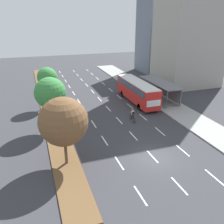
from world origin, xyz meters
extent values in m
plane|color=#38383D|center=(0.00, 0.00, 0.00)|extent=(140.00, 140.00, 0.00)
cube|color=brown|center=(-8.30, 20.00, 0.06)|extent=(2.60, 52.00, 0.12)
cube|color=#9E9E99|center=(9.25, 20.00, 0.07)|extent=(4.50, 52.00, 0.15)
cube|color=white|center=(-3.50, -4.32, 0.00)|extent=(0.14, 2.35, 0.01)
cube|color=white|center=(-3.50, 0.35, 0.00)|extent=(0.14, 2.35, 0.01)
cube|color=white|center=(-3.50, 5.03, 0.00)|extent=(0.14, 2.35, 0.01)
cube|color=white|center=(-3.50, 9.71, 0.00)|extent=(0.14, 2.35, 0.01)
cube|color=white|center=(-3.50, 14.38, 0.00)|extent=(0.14, 2.35, 0.01)
cube|color=white|center=(-3.50, 19.06, 0.00)|extent=(0.14, 2.35, 0.01)
cube|color=white|center=(-3.50, 23.74, 0.00)|extent=(0.14, 2.35, 0.01)
cube|color=white|center=(-3.50, 28.41, 0.00)|extent=(0.14, 2.35, 0.01)
cube|color=white|center=(-3.50, 33.09, 0.00)|extent=(0.14, 2.35, 0.01)
cube|color=white|center=(-3.50, 37.77, 0.00)|extent=(0.14, 2.35, 0.01)
cube|color=white|center=(-3.50, 42.45, 0.00)|extent=(0.14, 2.35, 0.01)
cube|color=white|center=(0.00, -4.32, 0.00)|extent=(0.14, 2.35, 0.01)
cube|color=white|center=(0.00, 0.35, 0.00)|extent=(0.14, 2.35, 0.01)
cube|color=white|center=(0.00, 5.03, 0.00)|extent=(0.14, 2.35, 0.01)
cube|color=white|center=(0.00, 9.71, 0.00)|extent=(0.14, 2.35, 0.01)
cube|color=white|center=(0.00, 14.38, 0.00)|extent=(0.14, 2.35, 0.01)
cube|color=white|center=(0.00, 19.06, 0.00)|extent=(0.14, 2.35, 0.01)
cube|color=white|center=(0.00, 23.74, 0.00)|extent=(0.14, 2.35, 0.01)
cube|color=white|center=(0.00, 28.41, 0.00)|extent=(0.14, 2.35, 0.01)
cube|color=white|center=(0.00, 33.09, 0.00)|extent=(0.14, 2.35, 0.01)
cube|color=white|center=(0.00, 37.77, 0.00)|extent=(0.14, 2.35, 0.01)
cube|color=white|center=(0.00, 42.45, 0.00)|extent=(0.14, 2.35, 0.01)
cube|color=white|center=(3.50, -4.32, 0.00)|extent=(0.14, 2.35, 0.01)
cube|color=white|center=(3.50, 0.35, 0.00)|extent=(0.14, 2.35, 0.01)
cube|color=white|center=(3.50, 5.03, 0.00)|extent=(0.14, 2.35, 0.01)
cube|color=white|center=(3.50, 9.71, 0.00)|extent=(0.14, 2.35, 0.01)
cube|color=white|center=(3.50, 14.38, 0.00)|extent=(0.14, 2.35, 0.01)
cube|color=white|center=(3.50, 19.06, 0.00)|extent=(0.14, 2.35, 0.01)
cube|color=white|center=(3.50, 23.74, 0.00)|extent=(0.14, 2.35, 0.01)
cube|color=white|center=(3.50, 28.41, 0.00)|extent=(0.14, 2.35, 0.01)
cube|color=white|center=(3.50, 33.09, 0.00)|extent=(0.14, 2.35, 0.01)
cube|color=white|center=(3.50, 37.77, 0.00)|extent=(0.14, 2.35, 0.01)
cube|color=white|center=(3.50, 42.45, 0.00)|extent=(0.14, 2.35, 0.01)
cube|color=gray|center=(9.25, 15.73, 0.20)|extent=(2.60, 9.28, 0.10)
cylinder|color=#56565B|center=(8.07, 11.34, 1.55)|extent=(0.16, 0.16, 2.60)
cylinder|color=#56565B|center=(8.07, 20.11, 1.55)|extent=(0.16, 0.16, 2.60)
cylinder|color=#56565B|center=(10.43, 11.34, 1.55)|extent=(0.16, 0.16, 2.60)
cylinder|color=#56565B|center=(10.43, 20.11, 1.55)|extent=(0.16, 0.16, 2.60)
cube|color=gray|center=(10.49, 15.73, 1.55)|extent=(0.10, 8.81, 2.34)
cube|color=slate|center=(9.25, 15.73, 2.93)|extent=(2.90, 9.68, 0.16)
cube|color=red|center=(5.25, 15.74, 1.85)|extent=(2.50, 11.20, 2.80)
cube|color=#2D3D4C|center=(5.25, 15.74, 2.70)|extent=(2.54, 10.30, 0.90)
cube|color=silver|center=(5.25, 15.74, 3.31)|extent=(2.45, 10.98, 0.12)
cube|color=#2D3D4C|center=(5.25, 21.36, 2.20)|extent=(2.25, 0.06, 1.54)
cube|color=white|center=(5.25, 10.12, 1.65)|extent=(2.12, 0.04, 0.90)
cylinder|color=black|center=(4.15, 19.21, 0.50)|extent=(0.30, 1.00, 1.00)
cylinder|color=black|center=(6.35, 19.21, 0.50)|extent=(0.30, 1.00, 1.00)
cylinder|color=black|center=(4.15, 12.26, 0.50)|extent=(0.30, 1.00, 1.00)
cylinder|color=black|center=(6.35, 12.26, 0.50)|extent=(0.30, 1.00, 1.00)
torus|color=black|center=(1.59, 9.52, 0.36)|extent=(0.06, 0.72, 0.72)
torus|color=black|center=(1.59, 8.42, 0.36)|extent=(0.06, 0.72, 0.72)
cylinder|color=black|center=(1.59, 8.97, 0.64)|extent=(0.05, 0.94, 0.05)
cylinder|color=black|center=(1.59, 8.87, 0.46)|extent=(0.05, 0.57, 0.42)
cylinder|color=black|center=(1.59, 8.77, 0.66)|extent=(0.04, 0.04, 0.40)
cube|color=black|center=(1.59, 8.77, 0.86)|extent=(0.12, 0.24, 0.06)
cylinder|color=black|center=(1.59, 9.47, 0.91)|extent=(0.46, 0.04, 0.04)
cube|color=silver|center=(1.59, 8.95, 1.19)|extent=(0.30, 0.36, 0.59)
cube|color=black|center=(1.59, 8.79, 1.21)|extent=(0.26, 0.26, 0.42)
sphere|color=#9E7051|center=(1.59, 9.07, 1.61)|extent=(0.20, 0.20, 0.20)
cylinder|color=#23232D|center=(1.47, 8.92, 0.79)|extent=(0.12, 0.42, 0.25)
cylinder|color=#23232D|center=(1.47, 9.09, 0.53)|extent=(0.10, 0.17, 0.41)
cylinder|color=#23232D|center=(1.71, 8.92, 0.79)|extent=(0.12, 0.42, 0.25)
cylinder|color=#23232D|center=(1.71, 9.09, 0.53)|extent=(0.10, 0.17, 0.41)
cylinder|color=silver|center=(1.42, 9.17, 1.24)|extent=(0.09, 0.47, 0.28)
cylinder|color=silver|center=(1.76, 9.17, 1.24)|extent=(0.09, 0.47, 0.28)
cylinder|color=brown|center=(-8.21, 1.83, 1.41)|extent=(0.28, 0.28, 2.58)
sphere|color=brown|center=(-8.21, 1.83, 4.35)|extent=(4.38, 4.38, 4.38)
cylinder|color=brown|center=(-8.53, 9.98, 1.67)|extent=(0.28, 0.28, 3.11)
sphere|color=#38843D|center=(-8.53, 9.98, 4.61)|extent=(3.68, 3.68, 3.68)
cylinder|color=brown|center=(-8.18, 18.13, 1.80)|extent=(0.28, 0.28, 3.36)
sphere|color=#38843D|center=(-8.18, 18.13, 4.58)|extent=(2.92, 2.92, 2.92)
cube|color=#A39E93|center=(19.11, 22.98, 12.84)|extent=(10.79, 9.68, 25.68)
cube|color=slate|center=(18.93, 35.82, 9.24)|extent=(6.89, 8.06, 18.48)
camera|label=1|loc=(-10.40, -17.67, 12.90)|focal=38.56mm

